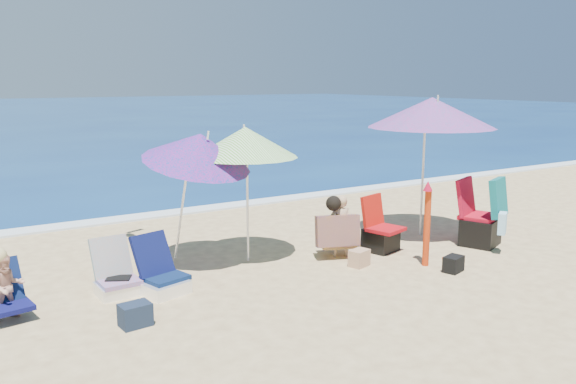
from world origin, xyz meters
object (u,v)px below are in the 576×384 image
umbrella_turquoise (432,113)px  chair_rainbow (116,279)px  person_center (338,228)px  umbrella_blue (199,149)px  chair_navy (162,277)px  camp_chair_left (380,234)px  camp_chair_right (482,221)px  furled_umbrella (427,219)px  person_left (7,286)px  umbrella_striped (245,142)px

umbrella_turquoise → chair_rainbow: umbrella_turquoise is taller
umbrella_turquoise → person_center: size_ratio=2.71×
umbrella_blue → chair_navy: (-0.84, -0.67, -1.53)m
person_center → camp_chair_left: bearing=-5.0°
chair_rainbow → camp_chair_right: 5.77m
umbrella_blue → furled_umbrella: 3.41m
furled_umbrella → chair_rainbow: (-4.14, 1.25, -0.51)m
umbrella_turquoise → camp_chair_right: size_ratio=2.29×
camp_chair_right → person_center: bearing=163.5°
camp_chair_right → person_center: size_ratio=1.18×
umbrella_blue → chair_rainbow: (-1.35, -0.41, -1.54)m
person_left → umbrella_blue: bearing=12.2°
chair_rainbow → person_center: person_center is taller
umbrella_striped → camp_chair_left: 2.62m
camp_chair_left → umbrella_striped: bearing=162.2°
umbrella_blue → chair_navy: umbrella_blue is taller
chair_rainbow → person_center: bearing=-4.3°
person_center → camp_chair_right: bearing=-16.5°
camp_chair_right → umbrella_blue: bearing=162.5°
umbrella_turquoise → chair_navy: bearing=-178.2°
person_left → umbrella_turquoise: bearing=0.4°
person_center → umbrella_turquoise: bearing=4.1°
umbrella_striped → camp_chair_right: bearing=-19.5°
umbrella_blue → camp_chair_left: bearing=-15.0°
umbrella_turquoise → camp_chair_right: 1.96m
chair_rainbow → person_left: person_left is taller
umbrella_blue → person_center: (1.96, -0.66, -1.25)m
camp_chair_right → person_left: 7.00m
chair_navy → camp_chair_left: camp_chair_left is taller
umbrella_striped → camp_chair_left: (2.03, -0.65, -1.52)m
furled_umbrella → person_center: furled_umbrella is taller
furled_umbrella → person_left: bearing=168.5°
camp_chair_right → chair_navy: bearing=172.3°
umbrella_turquoise → umbrella_striped: 3.30m
chair_rainbow → camp_chair_left: camp_chair_left is taller
person_center → person_left: (-4.57, 0.10, -0.08)m
camp_chair_left → umbrella_turquoise: bearing=9.7°
umbrella_striped → chair_navy: 2.29m
umbrella_turquoise → umbrella_blue: size_ratio=1.24×
umbrella_blue → person_center: 2.42m
chair_navy → umbrella_blue: bearing=38.6°
chair_rainbow → person_left: (-1.27, -0.15, 0.20)m
umbrella_turquoise → person_left: umbrella_turquoise is taller
umbrella_blue → camp_chair_right: 4.73m
furled_umbrella → person_center: size_ratio=1.31×
person_center → umbrella_striped: bearing=155.2°
furled_umbrella → camp_chair_right: size_ratio=1.11×
person_left → camp_chair_right: bearing=-6.6°
umbrella_striped → person_left: umbrella_striped is taller
umbrella_turquoise → umbrella_striped: (-3.25, 0.44, -0.35)m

